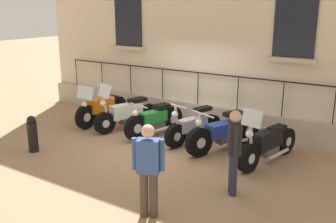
# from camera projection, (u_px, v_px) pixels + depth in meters

# --- Properties ---
(ground_plane) EXTENTS (60.00, 60.00, 0.00)m
(ground_plane) POSITION_uv_depth(u_px,v_px,m) (163.00, 144.00, 9.70)
(ground_plane) COLOR #9E7A5B
(motorcycle_orange) EXTENTS (2.01, 0.74, 1.22)m
(motorcycle_orange) POSITION_uv_depth(u_px,v_px,m) (102.00, 108.00, 11.28)
(motorcycle_orange) COLOR black
(motorcycle_orange) RESTS_ON ground_plane
(motorcycle_white) EXTENTS (2.03, 0.93, 1.37)m
(motorcycle_white) POSITION_uv_depth(u_px,v_px,m) (127.00, 114.00, 10.78)
(motorcycle_white) COLOR black
(motorcycle_white) RESTS_ON ground_plane
(motorcycle_green) EXTENTS (1.92, 0.79, 0.94)m
(motorcycle_green) POSITION_uv_depth(u_px,v_px,m) (155.00, 121.00, 10.24)
(motorcycle_green) COLOR black
(motorcycle_green) RESTS_ON ground_plane
(motorcycle_silver) EXTENTS (1.83, 0.77, 1.06)m
(motorcycle_silver) POSITION_uv_depth(u_px,v_px,m) (194.00, 127.00, 9.73)
(motorcycle_silver) COLOR black
(motorcycle_silver) RESTS_ON ground_plane
(motorcycle_blue) EXTENTS (2.13, 1.11, 1.02)m
(motorcycle_blue) POSITION_uv_depth(u_px,v_px,m) (224.00, 133.00, 9.21)
(motorcycle_blue) COLOR black
(motorcycle_blue) RESTS_ON ground_plane
(motorcycle_black) EXTENTS (2.11, 0.73, 1.35)m
(motorcycle_black) POSITION_uv_depth(u_px,v_px,m) (268.00, 144.00, 8.45)
(motorcycle_black) COLOR black
(motorcycle_black) RESTS_ON ground_plane
(bollard) EXTENTS (0.23, 0.23, 0.88)m
(bollard) POSITION_uv_depth(u_px,v_px,m) (32.00, 134.00, 9.10)
(bollard) COLOR black
(bollard) RESTS_ON ground_plane
(pedestrian_standing) EXTENTS (0.35, 0.49, 1.59)m
(pedestrian_standing) POSITION_uv_depth(u_px,v_px,m) (148.00, 166.00, 6.15)
(pedestrian_standing) COLOR #47382D
(pedestrian_standing) RESTS_ON ground_plane
(pedestrian_walking) EXTENTS (0.47, 0.37, 1.60)m
(pedestrian_walking) POSITION_uv_depth(u_px,v_px,m) (234.00, 148.00, 6.93)
(pedestrian_walking) COLOR #23283D
(pedestrian_walking) RESTS_ON ground_plane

